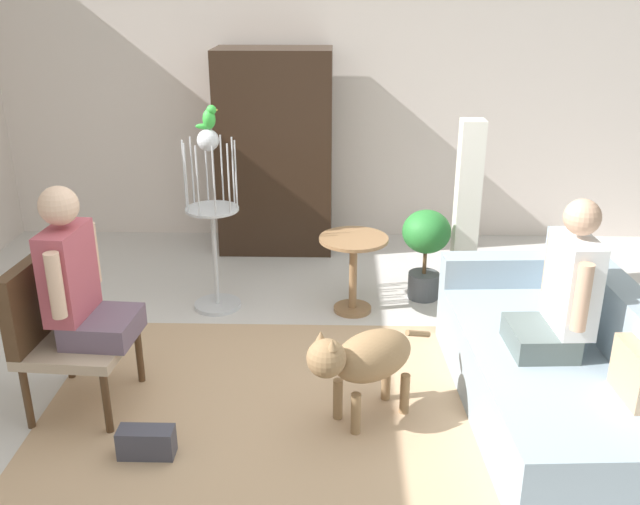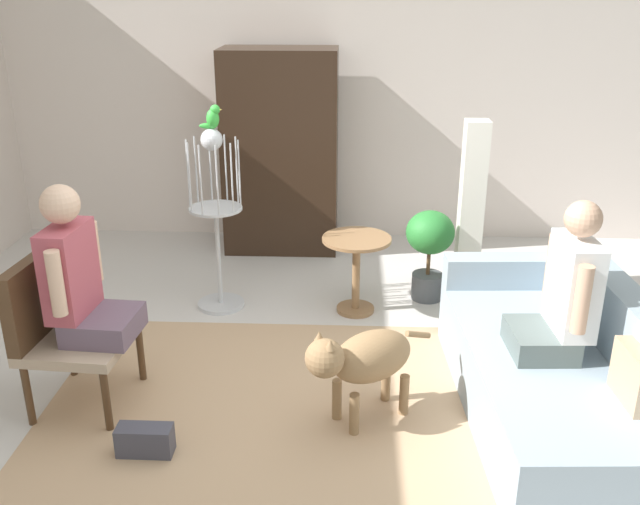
# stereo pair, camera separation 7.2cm
# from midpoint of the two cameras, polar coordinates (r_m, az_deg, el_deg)

# --- Properties ---
(ground_plane) EXTENTS (7.17, 7.17, 0.00)m
(ground_plane) POSITION_cam_midpoint_polar(r_m,az_deg,el_deg) (4.34, -0.57, -11.56)
(ground_plane) COLOR beige
(back_wall) EXTENTS (6.57, 0.12, 2.87)m
(back_wall) POSITION_cam_midpoint_polar(r_m,az_deg,el_deg) (6.64, 0.81, 13.44)
(back_wall) COLOR silver
(back_wall) RESTS_ON ground
(area_rug) EXTENTS (2.70, 1.98, 0.01)m
(area_rug) POSITION_cam_midpoint_polar(r_m,az_deg,el_deg) (4.29, -3.24, -11.99)
(area_rug) COLOR tan
(area_rug) RESTS_ON ground
(couch) EXTENTS (1.00, 2.02, 0.81)m
(couch) POSITION_cam_midpoint_polar(r_m,az_deg,el_deg) (4.25, 19.30, -9.11)
(couch) COLOR #8EA0AD
(couch) RESTS_ON ground
(armchair) EXTENTS (0.60, 0.67, 0.91)m
(armchair) POSITION_cam_midpoint_polar(r_m,az_deg,el_deg) (4.29, -20.07, -5.22)
(armchair) COLOR #4C331E
(armchair) RESTS_ON ground
(person_on_couch) EXTENTS (0.42, 0.54, 0.88)m
(person_on_couch) POSITION_cam_midpoint_polar(r_m,az_deg,el_deg) (4.00, 19.93, -3.18)
(person_on_couch) COLOR #55615F
(person_on_armchair) EXTENTS (0.47, 0.55, 0.90)m
(person_on_armchair) POSITION_cam_midpoint_polar(r_m,az_deg,el_deg) (4.11, -18.72, -1.94)
(person_on_armchair) COLOR #645163
(round_end_table) EXTENTS (0.51, 0.51, 0.60)m
(round_end_table) POSITION_cam_midpoint_polar(r_m,az_deg,el_deg) (5.19, 3.40, -0.79)
(round_end_table) COLOR olive
(round_end_table) RESTS_ON ground
(dog) EXTENTS (0.72, 0.55, 0.62)m
(dog) POSITION_cam_midpoint_polar(r_m,az_deg,el_deg) (3.92, 4.13, -8.69)
(dog) COLOR olive
(dog) RESTS_ON ground
(bird_cage_stand) EXTENTS (0.39, 0.39, 1.39)m
(bird_cage_stand) POSITION_cam_midpoint_polar(r_m,az_deg,el_deg) (5.21, -8.11, 2.58)
(bird_cage_stand) COLOR silver
(bird_cage_stand) RESTS_ON ground
(parrot) EXTENTS (0.17, 0.10, 0.17)m
(parrot) POSITION_cam_midpoint_polar(r_m,az_deg,el_deg) (5.02, -8.38, 10.91)
(parrot) COLOR green
(parrot) RESTS_ON bird_cage_stand
(potted_plant) EXTENTS (0.37, 0.37, 0.72)m
(potted_plant) POSITION_cam_midpoint_polar(r_m,az_deg,el_deg) (5.44, 9.36, 0.70)
(potted_plant) COLOR #4C5156
(potted_plant) RESTS_ON ground
(column_lamp) EXTENTS (0.20, 0.20, 1.40)m
(column_lamp) POSITION_cam_midpoint_polar(r_m,az_deg,el_deg) (5.51, 12.64, 3.30)
(column_lamp) COLOR #4C4742
(column_lamp) RESTS_ON ground
(armoire_cabinet) EXTENTS (1.02, 0.56, 1.82)m
(armoire_cabinet) POSITION_cam_midpoint_polar(r_m,az_deg,el_deg) (6.36, -2.91, 8.24)
(armoire_cabinet) COLOR black
(armoire_cabinet) RESTS_ON ground
(handbag) EXTENTS (0.30, 0.12, 0.17)m
(handbag) POSITION_cam_midpoint_polar(r_m,az_deg,el_deg) (3.93, -13.64, -14.76)
(handbag) COLOR #3F3F4C
(handbag) RESTS_ON ground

